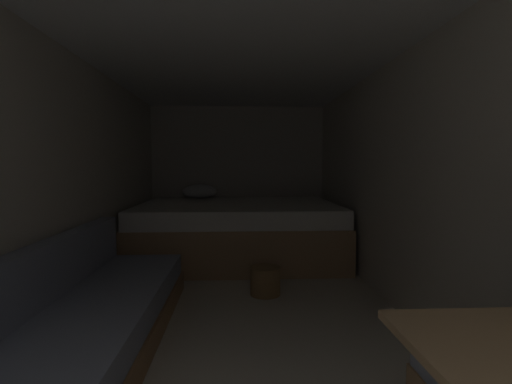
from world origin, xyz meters
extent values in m
plane|color=beige|center=(0.00, 2.35, 0.00)|extent=(7.58, 7.58, 0.00)
cube|color=beige|center=(0.00, 5.17, 1.00)|extent=(2.61, 0.05, 2.00)
cube|color=beige|center=(-1.28, 2.35, 1.00)|extent=(0.05, 5.58, 2.00)
cube|color=beige|center=(1.28, 2.35, 1.00)|extent=(0.05, 5.58, 2.00)
cube|color=white|center=(0.00, 2.35, 2.03)|extent=(2.61, 5.58, 0.05)
cube|color=tan|center=(0.00, 4.21, 0.24)|extent=(2.39, 1.78, 0.49)
cube|color=white|center=(0.00, 4.21, 0.59)|extent=(2.35, 1.74, 0.20)
ellipsoid|color=white|center=(-0.54, 4.88, 0.78)|extent=(0.48, 0.32, 0.20)
cube|color=#9E7247|center=(-0.87, 1.52, 0.08)|extent=(0.72, 3.14, 0.16)
cube|color=#8C93A8|center=(-0.87, 1.52, 0.24)|extent=(0.68, 3.10, 0.17)
cube|color=#8C93A8|center=(-1.17, 1.52, 0.50)|extent=(0.12, 3.10, 0.35)
cylinder|color=olive|center=(0.24, 2.89, 0.12)|extent=(0.27, 0.27, 0.25)
camera|label=1|loc=(0.00, -0.33, 1.15)|focal=26.05mm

